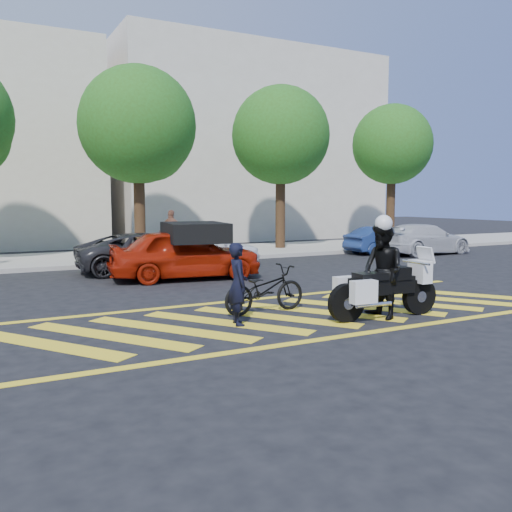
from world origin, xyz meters
name	(u,v)px	position (x,y,z in m)	size (l,w,h in m)	color
ground	(300,314)	(0.00, 0.00, 0.00)	(90.00, 90.00, 0.00)	black
sidewalk	(141,256)	(0.00, 12.00, 0.07)	(60.00, 5.00, 0.15)	#9E998E
crosswalk	(298,314)	(-0.04, 0.00, 0.00)	(12.33, 4.00, 0.01)	yellow
building_right	(242,148)	(9.00, 21.00, 5.50)	(16.00, 8.00, 11.00)	beige
tree_center	(141,130)	(0.13, 12.06, 5.10)	(4.60, 4.60, 7.56)	black
tree_right	(282,139)	(6.63, 12.06, 5.05)	(4.40, 4.40, 7.41)	black
tree_far_right	(393,148)	(13.13, 12.06, 4.94)	(4.00, 4.00, 7.10)	black
officer_bike	(238,284)	(-1.56, -0.27, 0.78)	(0.57, 0.38, 1.57)	black
bicycle	(265,289)	(-0.59, 0.45, 0.50)	(0.66, 1.90, 1.00)	black
police_motorcycle	(383,288)	(1.25, -1.09, 0.61)	(2.55, 0.83, 1.12)	black
officer_moto	(382,271)	(1.23, -1.10, 0.95)	(0.93, 0.72, 1.91)	black
red_convertible	(185,254)	(-0.40, 5.73, 0.76)	(1.79, 4.44, 1.51)	#9C1907
parked_mid_left	(149,252)	(-0.90, 7.80, 0.64)	(2.12, 4.61, 1.28)	#232326
parked_mid_right	(206,248)	(1.28, 8.21, 0.64)	(1.52, 3.79, 1.29)	silver
parked_right	(384,240)	(9.90, 8.88, 0.59)	(1.24, 3.56, 1.17)	navy
parked_far_right	(424,239)	(11.17, 7.80, 0.65)	(1.83, 4.50, 1.31)	#B7B8BF
pedestrian_right	(172,232)	(1.14, 11.47, 1.04)	(1.05, 0.44, 1.78)	brown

